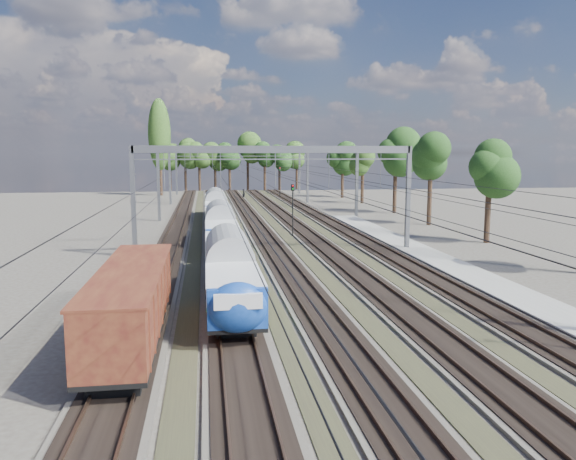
{
  "coord_description": "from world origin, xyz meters",
  "views": [
    {
      "loc": [
        -5.75,
        -16.14,
        8.41
      ],
      "look_at": [
        0.2,
        24.2,
        2.8
      ],
      "focal_mm": 35.0,
      "sensor_mm": 36.0,
      "label": 1
    }
  ],
  "objects": [
    {
      "name": "emu_train",
      "position": [
        -4.5,
        34.41,
        2.3
      ],
      "size": [
        2.67,
        56.65,
        3.91
      ],
      "color": "black",
      "rests_on": "ground"
    },
    {
      "name": "signal_far",
      "position": [
        8.14,
        88.55,
        3.65
      ],
      "size": [
        0.41,
        0.38,
        5.77
      ],
      "rotation": [
        0.0,
        0.0,
        0.34
      ],
      "color": "black",
      "rests_on": "ground"
    },
    {
      "name": "worker",
      "position": [
        1.28,
        88.08,
        0.91
      ],
      "size": [
        0.68,
        0.79,
        1.83
      ],
      "primitive_type": "imported",
      "rotation": [
        0.0,
        0.0,
        2.0
      ],
      "color": "black",
      "rests_on": "ground"
    },
    {
      "name": "freight_boxcar",
      "position": [
        -9.0,
        8.26,
        2.04
      ],
      "size": [
        2.68,
        12.96,
        3.34
      ],
      "color": "black",
      "rests_on": "ground"
    },
    {
      "name": "catenary",
      "position": [
        0.33,
        52.69,
        6.4
      ],
      "size": [
        25.65,
        130.0,
        9.0
      ],
      "color": "slate",
      "rests_on": "ground"
    },
    {
      "name": "poplar",
      "position": [
        -14.5,
        98.0,
        11.89
      ],
      "size": [
        4.4,
        4.4,
        19.04
      ],
      "color": "black",
      "rests_on": "ground"
    },
    {
      "name": "ground",
      "position": [
        0.0,
        0.0,
        0.0
      ],
      "size": [
        220.0,
        220.0,
        0.0
      ],
      "primitive_type": "plane",
      "color": "#47423A",
      "rests_on": "ground"
    },
    {
      "name": "tree_belt",
      "position": [
        5.77,
        94.39,
        8.14
      ],
      "size": [
        38.69,
        97.87,
        11.66
      ],
      "color": "black",
      "rests_on": "ground"
    },
    {
      "name": "signal_near",
      "position": [
        3.0,
        39.97,
        3.33
      ],
      "size": [
        0.37,
        0.35,
        5.26
      ],
      "rotation": [
        0.0,
        0.0,
        -0.37
      ],
      "color": "black",
      "rests_on": "ground"
    },
    {
      "name": "track_bed",
      "position": [
        -0.0,
        45.0,
        0.1
      ],
      "size": [
        21.0,
        130.0,
        0.34
      ],
      "color": "#47423A",
      "rests_on": "ground"
    },
    {
      "name": "platform",
      "position": [
        12.0,
        20.0,
        0.15
      ],
      "size": [
        3.0,
        70.0,
        0.3
      ],
      "primitive_type": "cube",
      "color": "gray",
      "rests_on": "ground"
    }
  ]
}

